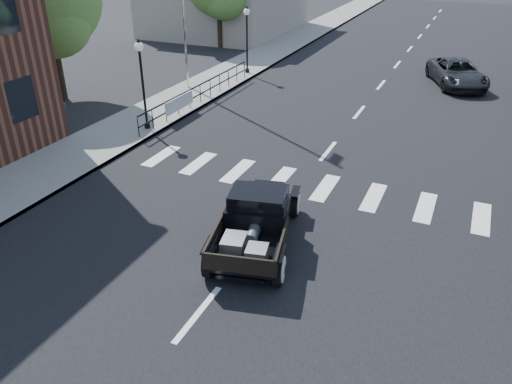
% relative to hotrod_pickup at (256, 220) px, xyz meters
% --- Properties ---
extents(ground, '(120.00, 120.00, 0.00)m').
position_rel_hotrod_pickup_xyz_m(ground, '(-0.05, -0.09, -0.78)').
color(ground, black).
rests_on(ground, ground).
extents(road, '(14.00, 80.00, 0.02)m').
position_rel_hotrod_pickup_xyz_m(road, '(-0.05, 14.91, -0.77)').
color(road, black).
rests_on(road, ground).
extents(road_markings, '(12.00, 60.00, 0.06)m').
position_rel_hotrod_pickup_xyz_m(road_markings, '(-0.05, 9.91, -0.78)').
color(road_markings, silver).
rests_on(road_markings, ground).
extents(sidewalk_left, '(3.00, 80.00, 0.15)m').
position_rel_hotrod_pickup_xyz_m(sidewalk_left, '(-8.55, 14.91, -0.70)').
color(sidewalk_left, gray).
rests_on(sidewalk_left, ground).
extents(railing, '(0.08, 10.00, 1.00)m').
position_rel_hotrod_pickup_xyz_m(railing, '(-7.35, 9.91, -0.13)').
color(railing, black).
rests_on(railing, sidewalk_left).
extents(banner, '(0.04, 2.20, 0.60)m').
position_rel_hotrod_pickup_xyz_m(banner, '(-7.27, 7.91, -0.33)').
color(banner, silver).
rests_on(banner, sidewalk_left).
extents(lamp_post_b, '(0.36, 0.36, 3.67)m').
position_rel_hotrod_pickup_xyz_m(lamp_post_b, '(-7.65, 5.91, 1.21)').
color(lamp_post_b, black).
rests_on(lamp_post_b, sidewalk_left).
extents(lamp_post_c, '(0.36, 0.36, 3.67)m').
position_rel_hotrod_pickup_xyz_m(lamp_post_c, '(-7.65, 15.91, 1.21)').
color(lamp_post_c, black).
rests_on(lamp_post_c, sidewalk_left).
extents(big_tree_near, '(5.03, 5.03, 7.39)m').
position_rel_hotrod_pickup_xyz_m(big_tree_near, '(-14.05, 7.91, 2.92)').
color(big_tree_near, '#4E7432').
rests_on(big_tree_near, ground).
extents(hotrod_pickup, '(3.03, 4.83, 1.55)m').
position_rel_hotrod_pickup_xyz_m(hotrod_pickup, '(0.00, 0.00, 0.00)').
color(hotrod_pickup, black).
rests_on(hotrod_pickup, ground).
extents(second_car, '(3.90, 5.38, 1.36)m').
position_rel_hotrod_pickup_xyz_m(second_car, '(3.64, 18.48, -0.10)').
color(second_car, black).
rests_on(second_car, ground).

